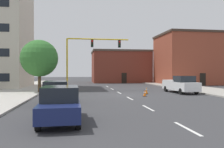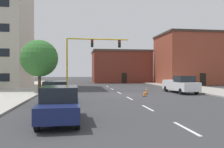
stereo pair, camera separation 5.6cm
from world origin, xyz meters
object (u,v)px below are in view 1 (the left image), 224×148
pickup_truck_white (180,84)px  traffic_cone_roadside_a (145,93)px  traffic_signal_gantry (76,73)px  tree_left_near (39,58)px  sedan_navy_near_left (60,104)px  traffic_cone_roadside_b (146,91)px  sedan_black_mid_left (56,92)px

pickup_truck_white → traffic_cone_roadside_a: size_ratio=8.97×
traffic_signal_gantry → tree_left_near: bearing=-144.9°
sedan_navy_near_left → traffic_cone_roadside_a: (7.38, 10.27, -0.59)m
tree_left_near → sedan_navy_near_left: (3.58, -15.40, -3.09)m
tree_left_near → pickup_truck_white: (16.10, -2.24, -3.01)m
traffic_signal_gantry → traffic_cone_roadside_b: traffic_signal_gantry is taller
tree_left_near → sedan_black_mid_left: bearing=-73.4°
pickup_truck_white → sedan_black_mid_left: pickup_truck_white is taller
tree_left_near → pickup_truck_white: tree_left_near is taller
traffic_signal_gantry → sedan_navy_near_left: bearing=-91.7°
sedan_navy_near_left → sedan_black_mid_left: bearing=97.7°
pickup_truck_white → sedan_black_mid_left: (-13.35, -7.00, -0.09)m
sedan_navy_near_left → traffic_cone_roadside_a: sedan_navy_near_left is taller
pickup_truck_white → sedan_black_mid_left: 15.07m
traffic_signal_gantry → traffic_cone_roadside_b: size_ratio=11.51×
traffic_signal_gantry → pickup_truck_white: bearing=-23.2°
sedan_navy_near_left → traffic_cone_roadside_a: 12.66m
tree_left_near → pickup_truck_white: 16.53m
tree_left_near → sedan_black_mid_left: size_ratio=1.34×
traffic_cone_roadside_a → traffic_cone_roadside_b: size_ratio=0.79×
pickup_truck_white → tree_left_near: bearing=172.1°
pickup_truck_white → sedan_navy_near_left: 18.16m
tree_left_near → traffic_cone_roadside_b: size_ratio=7.81×
traffic_signal_gantry → sedan_black_mid_left: size_ratio=1.98×
traffic_cone_roadside_a → traffic_signal_gantry: bearing=130.4°
tree_left_near → traffic_cone_roadside_a: bearing=-25.1°
sedan_black_mid_left → pickup_truck_white: bearing=27.7°
tree_left_near → pickup_truck_white: size_ratio=1.11×
sedan_navy_near_left → traffic_cone_roadside_a: size_ratio=7.41×
traffic_signal_gantry → sedan_black_mid_left: traffic_signal_gantry is taller
pickup_truck_white → sedan_navy_near_left: size_ratio=1.21×
pickup_truck_white → traffic_cone_roadside_a: 5.94m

